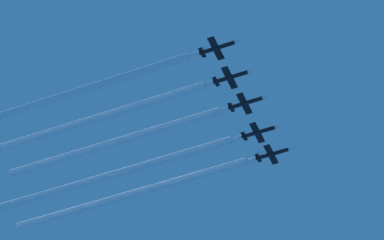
% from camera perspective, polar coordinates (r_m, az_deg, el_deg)
% --- Properties ---
extents(jet_far_left, '(8.47, 12.34, 2.97)m').
position_cam_1_polar(jet_far_left, '(332.83, 4.22, -1.72)').
color(jet_far_left, black).
extents(jet_inner_left, '(8.47, 12.34, 2.97)m').
position_cam_1_polar(jet_inner_left, '(325.83, 3.50, -0.60)').
color(jet_inner_left, black).
extents(jet_center, '(8.47, 12.34, 2.97)m').
position_cam_1_polar(jet_center, '(318.60, 2.85, 0.90)').
color(jet_center, black).
extents(jet_inner_right, '(8.47, 12.34, 2.97)m').
position_cam_1_polar(jet_inner_right, '(311.88, 2.08, 2.24)').
color(jet_inner_right, black).
extents(jet_far_right, '(8.47, 12.34, 2.97)m').
position_cam_1_polar(jet_far_right, '(304.79, 1.38, 3.75)').
color(jet_far_right, black).
extents(smoke_trail_far_left, '(2.35, 81.08, 2.35)m').
position_cam_1_polar(smoke_trail_far_left, '(344.80, -3.05, -3.80)').
color(smoke_trail_far_left, white).
extents(smoke_trail_inner_left, '(2.35, 90.70, 2.35)m').
position_cam_1_polar(smoke_trail_inner_left, '(339.76, -4.61, -2.97)').
color(smoke_trail_inner_left, white).
extents(smoke_trail_center, '(2.35, 71.00, 2.35)m').
position_cam_1_polar(smoke_trail_center, '(329.47, -3.87, -1.11)').
color(smoke_trail_center, white).
extents(smoke_trail_inner_right, '(2.35, 71.36, 2.35)m').
position_cam_1_polar(smoke_trail_inner_right, '(323.09, -4.78, 0.13)').
color(smoke_trail_inner_right, white).
extents(smoke_trail_far_right, '(2.35, 87.83, 2.35)m').
position_cam_1_polar(smoke_trail_far_right, '(319.08, -6.94, 1.11)').
color(smoke_trail_far_right, white).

